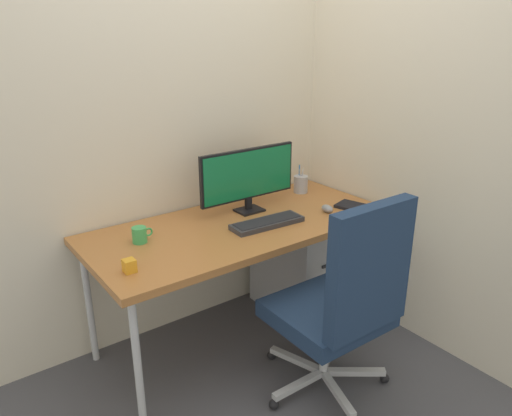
{
  "coord_description": "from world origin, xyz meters",
  "views": [
    {
      "loc": [
        -1.4,
        -2.02,
        1.72
      ],
      "look_at": [
        0.04,
        -0.08,
        0.83
      ],
      "focal_mm": 34.15,
      "sensor_mm": 36.0,
      "label": 1
    }
  ],
  "objects_px": {
    "monitor": "(248,176)",
    "pen_holder": "(301,184)",
    "mouse": "(327,209)",
    "coffee_mug": "(140,235)",
    "notebook": "(356,207)",
    "keyboard": "(267,223)",
    "desk_clamp_accessory": "(129,266)",
    "filing_cabinet": "(304,263)",
    "office_chair": "(344,300)"
  },
  "relations": [
    {
      "from": "office_chair",
      "to": "pen_holder",
      "type": "height_order",
      "value": "office_chair"
    },
    {
      "from": "mouse",
      "to": "coffee_mug",
      "type": "bearing_deg",
      "value": 172.86
    },
    {
      "from": "coffee_mug",
      "to": "notebook",
      "type": "bearing_deg",
      "value": -14.09
    },
    {
      "from": "keyboard",
      "to": "mouse",
      "type": "relative_size",
      "value": 5.02
    },
    {
      "from": "filing_cabinet",
      "to": "monitor",
      "type": "relative_size",
      "value": 0.97
    },
    {
      "from": "mouse",
      "to": "pen_holder",
      "type": "distance_m",
      "value": 0.38
    },
    {
      "from": "office_chair",
      "to": "keyboard",
      "type": "height_order",
      "value": "office_chair"
    },
    {
      "from": "monitor",
      "to": "mouse",
      "type": "relative_size",
      "value": 7.51
    },
    {
      "from": "office_chair",
      "to": "pen_holder",
      "type": "xyz_separation_m",
      "value": [
        0.51,
        0.89,
        0.24
      ]
    },
    {
      "from": "pen_holder",
      "to": "monitor",
      "type": "bearing_deg",
      "value": -170.89
    },
    {
      "from": "filing_cabinet",
      "to": "mouse",
      "type": "relative_size",
      "value": 7.3
    },
    {
      "from": "monitor",
      "to": "keyboard",
      "type": "bearing_deg",
      "value": -101.69
    },
    {
      "from": "office_chair",
      "to": "desk_clamp_accessory",
      "type": "xyz_separation_m",
      "value": [
        -0.81,
        0.51,
        0.22
      ]
    },
    {
      "from": "notebook",
      "to": "keyboard",
      "type": "bearing_deg",
      "value": 153.42
    },
    {
      "from": "filing_cabinet",
      "to": "keyboard",
      "type": "relative_size",
      "value": 1.45
    },
    {
      "from": "coffee_mug",
      "to": "mouse",
      "type": "bearing_deg",
      "value": -13.36
    },
    {
      "from": "keyboard",
      "to": "coffee_mug",
      "type": "xyz_separation_m",
      "value": [
        -0.64,
        0.2,
        0.03
      ]
    },
    {
      "from": "filing_cabinet",
      "to": "keyboard",
      "type": "bearing_deg",
      "value": -159.12
    },
    {
      "from": "mouse",
      "to": "coffee_mug",
      "type": "distance_m",
      "value": 1.07
    },
    {
      "from": "keyboard",
      "to": "desk_clamp_accessory",
      "type": "bearing_deg",
      "value": -175.37
    },
    {
      "from": "monitor",
      "to": "coffee_mug",
      "type": "relative_size",
      "value": 5.81
    },
    {
      "from": "notebook",
      "to": "mouse",
      "type": "bearing_deg",
      "value": 145.66
    },
    {
      "from": "office_chair",
      "to": "notebook",
      "type": "xyz_separation_m",
      "value": [
        0.57,
        0.46,
        0.2
      ]
    },
    {
      "from": "notebook",
      "to": "office_chair",
      "type": "bearing_deg",
      "value": -156.97
    },
    {
      "from": "pen_holder",
      "to": "desk_clamp_accessory",
      "type": "relative_size",
      "value": 3.01
    },
    {
      "from": "office_chair",
      "to": "desk_clamp_accessory",
      "type": "bearing_deg",
      "value": 148.16
    },
    {
      "from": "monitor",
      "to": "desk_clamp_accessory",
      "type": "height_order",
      "value": "monitor"
    },
    {
      "from": "notebook",
      "to": "filing_cabinet",
      "type": "bearing_deg",
      "value": 100.74
    },
    {
      "from": "coffee_mug",
      "to": "desk_clamp_accessory",
      "type": "relative_size",
      "value": 1.81
    },
    {
      "from": "monitor",
      "to": "coffee_mug",
      "type": "xyz_separation_m",
      "value": [
        -0.69,
        -0.04,
        -0.17
      ]
    },
    {
      "from": "office_chair",
      "to": "keyboard",
      "type": "bearing_deg",
      "value": 90.8
    },
    {
      "from": "notebook",
      "to": "desk_clamp_accessory",
      "type": "distance_m",
      "value": 1.39
    },
    {
      "from": "monitor",
      "to": "desk_clamp_accessory",
      "type": "distance_m",
      "value": 0.93
    },
    {
      "from": "filing_cabinet",
      "to": "desk_clamp_accessory",
      "type": "height_order",
      "value": "desk_clamp_accessory"
    },
    {
      "from": "office_chair",
      "to": "monitor",
      "type": "relative_size",
      "value": 1.69
    },
    {
      "from": "keyboard",
      "to": "notebook",
      "type": "xyz_separation_m",
      "value": [
        0.58,
        -0.11,
        -0.01
      ]
    },
    {
      "from": "mouse",
      "to": "pen_holder",
      "type": "bearing_deg",
      "value": 78.19
    },
    {
      "from": "keyboard",
      "to": "coffee_mug",
      "type": "distance_m",
      "value": 0.67
    },
    {
      "from": "pen_holder",
      "to": "coffee_mug",
      "type": "xyz_separation_m",
      "value": [
        -1.16,
        -0.12,
        -0.02
      ]
    },
    {
      "from": "keyboard",
      "to": "mouse",
      "type": "xyz_separation_m",
      "value": [
        0.4,
        -0.05,
        0.01
      ]
    },
    {
      "from": "pen_holder",
      "to": "notebook",
      "type": "bearing_deg",
      "value": -81.93
    },
    {
      "from": "filing_cabinet",
      "to": "mouse",
      "type": "distance_m",
      "value": 0.5
    },
    {
      "from": "mouse",
      "to": "desk_clamp_accessory",
      "type": "relative_size",
      "value": 1.4
    },
    {
      "from": "keyboard",
      "to": "mouse",
      "type": "bearing_deg",
      "value": -6.85
    },
    {
      "from": "monitor",
      "to": "pen_holder",
      "type": "relative_size",
      "value": 3.5
    },
    {
      "from": "mouse",
      "to": "notebook",
      "type": "distance_m",
      "value": 0.19
    },
    {
      "from": "filing_cabinet",
      "to": "pen_holder",
      "type": "height_order",
      "value": "pen_holder"
    },
    {
      "from": "filing_cabinet",
      "to": "coffee_mug",
      "type": "relative_size",
      "value": 5.65
    },
    {
      "from": "notebook",
      "to": "monitor",
      "type": "bearing_deg",
      "value": 130.53
    },
    {
      "from": "pen_holder",
      "to": "desk_clamp_accessory",
      "type": "bearing_deg",
      "value": -163.93
    }
  ]
}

